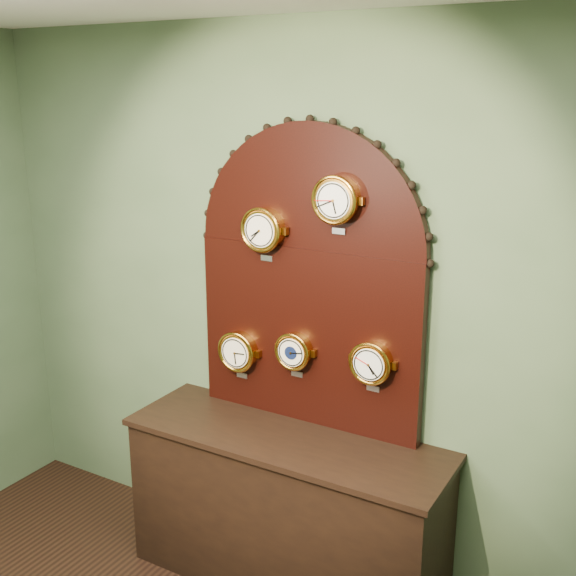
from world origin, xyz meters
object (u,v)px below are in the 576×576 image
Objects in this scene: display_board at (309,269)px; barometer at (294,351)px; roman_clock at (263,230)px; hygrometer at (238,351)px; tide_clock at (371,363)px; shop_counter at (286,513)px; arabic_clock at (336,200)px.

barometer is (-0.04, -0.07, -0.41)m from display_board.
display_board is 0.29m from roman_clock.
tide_clock reaches higher than hygrometer.
barometer reaches higher than shop_counter.
shop_counter is at bearing -35.05° from roman_clock.
arabic_clock reaches higher than roman_clock.
hygrometer is at bearing 179.98° from arabic_clock.
arabic_clock is at bearing 41.39° from shop_counter.
tide_clock is (0.75, 0.00, 0.09)m from hygrometer.
arabic_clock reaches higher than tide_clock.
barometer is 0.42m from tide_clock.
display_board reaches higher than barometer.
shop_counter is at bearing -138.61° from arabic_clock.
tide_clock is (0.37, -0.07, -0.39)m from display_board.
hygrometer is (-0.16, 0.00, -0.66)m from roman_clock.
shop_counter is 5.88× the size of hygrometer.
barometer is (0.18, 0.00, -0.59)m from roman_clock.
tide_clock reaches higher than barometer.
hygrometer is at bearing 157.90° from shop_counter.
display_board is at bearing 56.81° from barometer.
arabic_clock is (0.39, -0.00, 0.18)m from roman_clock.
barometer reaches higher than hygrometer.
hygrometer is at bearing -179.92° from barometer.
hygrometer is at bearing -179.98° from tide_clock.
arabic_clock reaches higher than hygrometer.
arabic_clock is 0.80m from barometer.
shop_counter is 6.48× the size of barometer.
arabic_clock is (0.17, -0.07, 0.36)m from display_board.
roman_clock is at bearing 179.99° from arabic_clock.
roman_clock is at bearing -179.81° from barometer.
tide_clock is at bearing -0.03° from barometer.
hygrometer is 0.34m from barometer.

